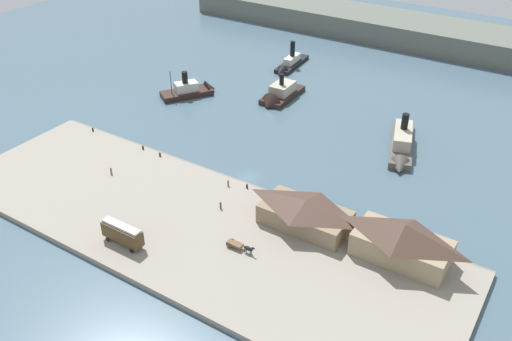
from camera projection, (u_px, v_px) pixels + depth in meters
name	position (u px, v px, depth m)	size (l,w,h in m)	color
ground_plane	(249.00, 177.00, 126.47)	(320.00, 320.00, 0.00)	#476070
quay_promenade	(189.00, 225.00, 110.50)	(110.00, 36.00, 1.20)	gray
seawall_edge	(240.00, 183.00, 123.65)	(110.00, 0.80, 1.00)	slate
ferry_shed_west_terminal	(305.00, 212.00, 107.91)	(17.79, 9.35, 6.09)	#847056
ferry_shed_east_terminal	(403.00, 241.00, 99.27)	(17.49, 9.06, 7.62)	#998466
street_tram	(122.00, 233.00, 103.35)	(8.77, 2.52, 4.43)	#4C381E
horse_cart	(240.00, 246.00, 102.79)	(6.00, 1.47, 1.87)	brown
pedestrian_at_waters_edge	(221.00, 205.00, 113.90)	(0.42, 0.42, 1.70)	#3D4C42
pedestrian_near_west_shed	(228.00, 183.00, 121.03)	(0.38, 0.38, 1.54)	#6B5B4C
pedestrian_by_tram	(111.00, 171.00, 125.12)	(0.43, 0.43, 1.73)	#6B5B4C
mooring_post_west	(160.00, 155.00, 131.97)	(0.44, 0.44, 0.90)	black
mooring_post_center_east	(93.00, 129.00, 142.78)	(0.44, 0.44, 0.90)	black
mooring_post_center_west	(247.00, 186.00, 120.46)	(0.44, 0.44, 0.90)	black
mooring_post_east	(143.00, 148.00, 134.81)	(0.44, 0.44, 0.90)	black
ferry_approaching_west	(193.00, 90.00, 164.18)	(13.79, 16.77, 10.33)	black
ferry_mid_harbor	(279.00, 96.00, 160.90)	(7.40, 17.65, 10.01)	black
ferry_moored_east	(289.00, 64.00, 182.25)	(6.22, 19.38, 9.91)	black
ferry_approaching_east	(402.00, 145.00, 135.44)	(12.53, 25.66, 10.27)	#514C47
far_headland	(414.00, 31.00, 202.60)	(180.00, 24.00, 8.00)	#60665B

